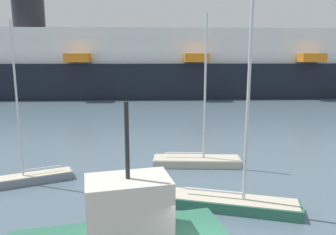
{
  "coord_description": "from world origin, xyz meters",
  "views": [
    {
      "loc": [
        -2.53,
        -10.71,
        7.86
      ],
      "look_at": [
        0.0,
        13.6,
        3.19
      ],
      "focal_mm": 35.28,
      "sensor_mm": 36.0,
      "label": 1
    }
  ],
  "objects_px": {
    "sailboat_3": "(233,199)",
    "cruise_ship": "(139,65)",
    "sailboat_0": "(197,159)",
    "fishing_boat_1": "(122,232)",
    "sailboat_2": "(30,175)"
  },
  "relations": [
    {
      "from": "sailboat_3",
      "to": "cruise_ship",
      "type": "relative_size",
      "value": 0.1
    },
    {
      "from": "sailboat_0",
      "to": "cruise_ship",
      "type": "distance_m",
      "value": 43.51
    },
    {
      "from": "sailboat_3",
      "to": "fishing_boat_1",
      "type": "height_order",
      "value": "sailboat_3"
    },
    {
      "from": "sailboat_0",
      "to": "sailboat_3",
      "type": "distance_m",
      "value": 6.99
    },
    {
      "from": "sailboat_0",
      "to": "cruise_ship",
      "type": "xyz_separation_m",
      "value": [
        -3.38,
        43.05,
        5.29
      ]
    },
    {
      "from": "sailboat_3",
      "to": "fishing_boat_1",
      "type": "xyz_separation_m",
      "value": [
        -5.52,
        -3.7,
        0.61
      ]
    },
    {
      "from": "sailboat_3",
      "to": "fishing_boat_1",
      "type": "distance_m",
      "value": 6.67
    },
    {
      "from": "sailboat_3",
      "to": "cruise_ship",
      "type": "bearing_deg",
      "value": 114.27
    },
    {
      "from": "fishing_boat_1",
      "to": "cruise_ship",
      "type": "xyz_separation_m",
      "value": [
        1.58,
        53.72,
        4.6
      ]
    },
    {
      "from": "cruise_ship",
      "to": "sailboat_2",
      "type": "bearing_deg",
      "value": -95.96
    },
    {
      "from": "fishing_boat_1",
      "to": "sailboat_2",
      "type": "bearing_deg",
      "value": 116.84
    },
    {
      "from": "sailboat_2",
      "to": "cruise_ship",
      "type": "distance_m",
      "value": 46.16
    },
    {
      "from": "sailboat_2",
      "to": "fishing_boat_1",
      "type": "relative_size",
      "value": 1.14
    },
    {
      "from": "sailboat_2",
      "to": "sailboat_3",
      "type": "distance_m",
      "value": 12.46
    },
    {
      "from": "fishing_boat_1",
      "to": "sailboat_0",
      "type": "bearing_deg",
      "value": 56.76
    }
  ]
}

